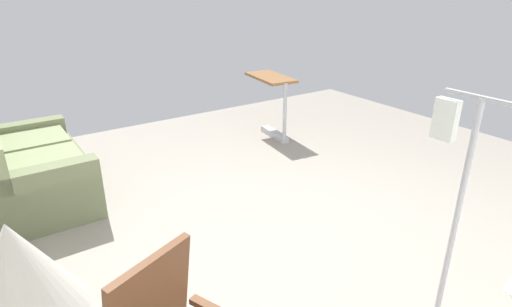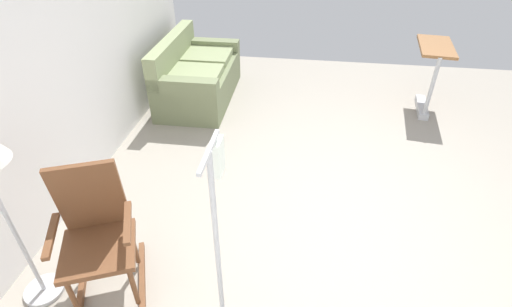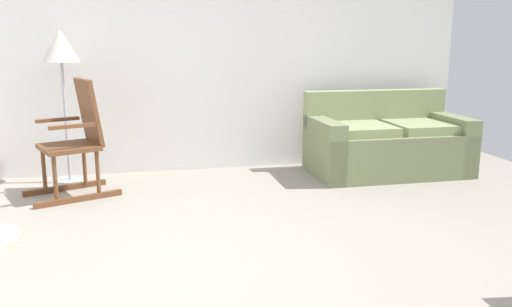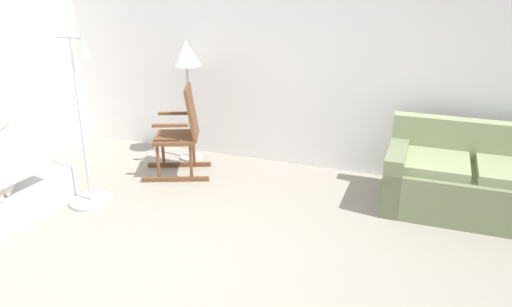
{
  "view_description": "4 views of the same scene",
  "coord_description": "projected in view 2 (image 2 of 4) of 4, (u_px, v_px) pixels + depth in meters",
  "views": [
    {
      "loc": [
        -2.31,
        2.2,
        2.06
      ],
      "look_at": [
        0.14,
        0.54,
        0.82
      ],
      "focal_mm": 29.26,
      "sensor_mm": 36.0,
      "label": 1
    },
    {
      "loc": [
        -2.67,
        0.44,
        2.46
      ],
      "look_at": [
        -0.28,
        0.78,
        0.76
      ],
      "focal_mm": 26.74,
      "sensor_mm": 36.0,
      "label": 2
    },
    {
      "loc": [
        -0.46,
        -3.16,
        1.39
      ],
      "look_at": [
        0.3,
        0.35,
        0.62
      ],
      "focal_mm": 37.41,
      "sensor_mm": 36.0,
      "label": 3
    },
    {
      "loc": [
        1.62,
        -2.97,
        2.34
      ],
      "look_at": [
        0.28,
        0.63,
        0.85
      ],
      "focal_mm": 34.87,
      "sensor_mm": 36.0,
      "label": 4
    }
  ],
  "objects": [
    {
      "name": "rocking_chair",
      "position": [
        97.0,
        236.0,
        2.59
      ],
      "size": [
        0.88,
        0.73,
        1.05
      ],
      "color": "brown",
      "rests_on": "ground"
    },
    {
      "name": "couch",
      "position": [
        197.0,
        78.0,
        5.23
      ],
      "size": [
        1.61,
        0.86,
        0.85
      ],
      "color": "#737D57",
      "rests_on": "ground"
    },
    {
      "name": "ground_plane",
      "position": [
        343.0,
        210.0,
        3.52
      ],
      "size": [
        7.42,
        7.42,
        0.0
      ],
      "primitive_type": "plane",
      "color": "gray"
    },
    {
      "name": "overbed_table",
      "position": [
        431.0,
        70.0,
        4.85
      ],
      "size": [
        0.86,
        0.49,
        0.84
      ],
      "color": "#B2B5BA",
      "rests_on": "ground"
    },
    {
      "name": "back_wall",
      "position": [
        41.0,
        55.0,
        3.04
      ],
      "size": [
        6.14,
        0.1,
        2.7
      ],
      "primitive_type": "cube",
      "color": "white",
      "rests_on": "ground"
    }
  ]
}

